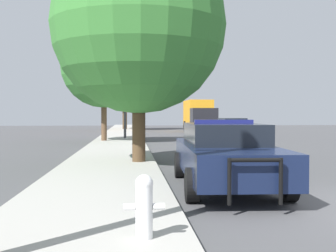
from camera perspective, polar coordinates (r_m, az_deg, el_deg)
sidewalk_left at (r=7.38m, az=-10.40°, el=-11.03°), size 3.00×110.00×0.13m
police_car at (r=9.74m, az=7.73°, el=-3.70°), size 2.27×5.34×1.55m
fire_hydrant at (r=5.33m, az=-3.26°, el=-10.55°), size 0.52×0.23×0.80m
traffic_light at (r=27.51m, az=-2.64°, el=5.94°), size 3.89×0.35×5.11m
car_background_oncoming at (r=29.48m, az=8.78°, el=-0.21°), size 2.11×4.09×1.40m
box_truck at (r=40.53m, az=4.21°, el=1.56°), size 2.54×7.16×3.02m
tree_sidewalk_mid at (r=25.11m, az=-8.69°, el=8.17°), size 5.02×5.02×6.94m
tree_sidewalk_near at (r=14.05m, az=-4.01°, el=13.24°), size 5.65×5.65×7.21m
tree_sidewalk_far at (r=44.32m, az=-5.90°, el=6.54°), size 5.56×5.56×8.15m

